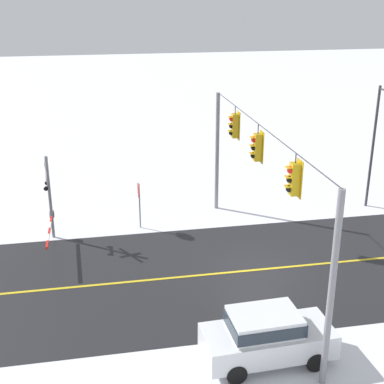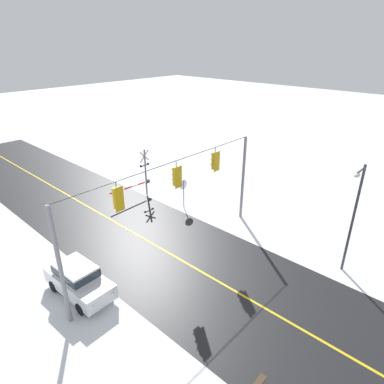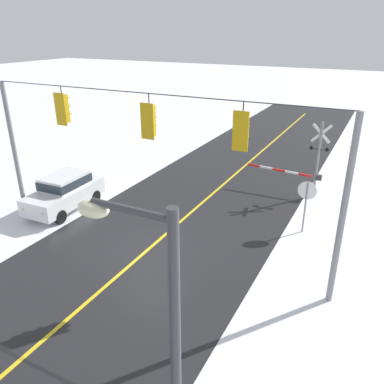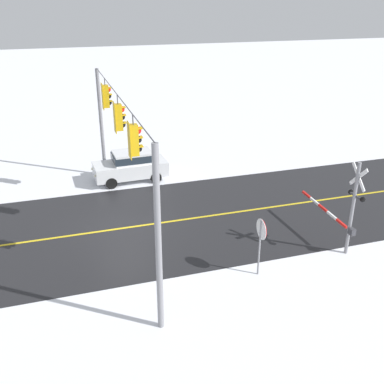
% 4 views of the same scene
% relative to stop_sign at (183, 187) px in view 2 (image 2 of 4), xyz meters
% --- Properties ---
extents(ground_plane, '(160.00, 160.00, 0.00)m').
position_rel_stop_sign_xyz_m(ground_plane, '(5.22, 4.28, -1.71)').
color(ground_plane, white).
extents(road_asphalt, '(9.00, 80.00, 0.01)m').
position_rel_stop_sign_xyz_m(road_asphalt, '(5.22, 10.28, -1.71)').
color(road_asphalt, black).
rests_on(road_asphalt, ground).
extents(lane_centre_line, '(0.14, 72.00, 0.01)m').
position_rel_stop_sign_xyz_m(lane_centre_line, '(5.22, 10.28, -1.70)').
color(lane_centre_line, gold).
rests_on(lane_centre_line, ground).
extents(signal_span, '(14.20, 0.47, 6.22)m').
position_rel_stop_sign_xyz_m(signal_span, '(5.17, 4.27, 2.54)').
color(signal_span, gray).
rests_on(signal_span, ground).
extents(stop_sign, '(0.80, 0.09, 2.35)m').
position_rel_stop_sign_xyz_m(stop_sign, '(0.00, 0.00, 0.00)').
color(stop_sign, gray).
rests_on(stop_sign, ground).
extents(railroad_crossing, '(4.20, 0.31, 4.00)m').
position_rel_stop_sign_xyz_m(railroad_crossing, '(0.65, -4.15, 0.27)').
color(railroad_crossing, gray).
rests_on(railroad_crossing, ground).
extents(parked_car_white, '(1.95, 4.26, 1.74)m').
position_rel_stop_sign_xyz_m(parked_car_white, '(10.90, 2.93, -0.76)').
color(parked_car_white, white).
rests_on(parked_car_white, ground).
extents(streetlamp_near, '(1.39, 0.28, 6.50)m').
position_rel_stop_sign_xyz_m(streetlamp_near, '(-0.37, 12.34, 2.20)').
color(streetlamp_near, '#38383D').
rests_on(streetlamp_near, ground).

